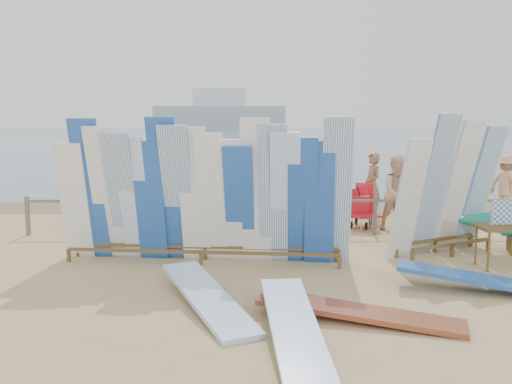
{
  "coord_description": "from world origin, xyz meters",
  "views": [
    {
      "loc": [
        -0.84,
        -9.29,
        2.59
      ],
      "look_at": [
        -0.75,
        2.55,
        1.06
      ],
      "focal_mm": 38.0,
      "sensor_mm": 36.0,
      "label": 1
    }
  ],
  "objects_px": {
    "beach_chair_right": "(365,218)",
    "beachgoer_extra_1": "(95,186)",
    "beachgoer_9": "(451,185)",
    "main_surfboard_rack": "(203,198)",
    "beachgoer_5": "(289,184)",
    "beachgoer_4": "(265,188)",
    "flat_board_c": "(359,320)",
    "beachgoer_extra_0": "(507,185)",
    "flat_board_b": "(294,344)",
    "beachgoer_6": "(415,190)",
    "beach_chair_left": "(256,219)",
    "beachgoer_7": "(372,185)",
    "beachgoer_8": "(398,193)",
    "beachgoer_1": "(165,186)",
    "stroller": "(362,210)",
    "beachgoer_11": "(118,179)",
    "flat_board_a": "(207,308)",
    "side_surfboard_rack": "(447,192)",
    "vendor_table": "(503,246)",
    "flat_board_d": "(487,293)",
    "beachgoer_2": "(162,192)"
  },
  "relations": [
    {
      "from": "beachgoer_7",
      "to": "beachgoer_extra_0",
      "type": "bearing_deg",
      "value": 78.3
    },
    {
      "from": "flat_board_d",
      "to": "beachgoer_8",
      "type": "bearing_deg",
      "value": 17.45
    },
    {
      "from": "stroller",
      "to": "beachgoer_8",
      "type": "xyz_separation_m",
      "value": [
        0.8,
        -0.35,
        0.47
      ]
    },
    {
      "from": "flat_board_b",
      "to": "beach_chair_left",
      "type": "height_order",
      "value": "beach_chair_left"
    },
    {
      "from": "beachgoer_11",
      "to": "beachgoer_7",
      "type": "xyz_separation_m",
      "value": [
        7.39,
        -1.75,
        0.01
      ]
    },
    {
      "from": "beach_chair_right",
      "to": "vendor_table",
      "type": "bearing_deg",
      "value": -79.98
    },
    {
      "from": "beachgoer_1",
      "to": "beachgoer_11",
      "type": "bearing_deg",
      "value": -115.83
    },
    {
      "from": "stroller",
      "to": "beach_chair_right",
      "type": "bearing_deg",
      "value": -66.1
    },
    {
      "from": "beachgoer_5",
      "to": "beachgoer_4",
      "type": "distance_m",
      "value": 1.37
    },
    {
      "from": "beachgoer_extra_1",
      "to": "beachgoer_extra_0",
      "type": "bearing_deg",
      "value": 179.39
    },
    {
      "from": "beachgoer_11",
      "to": "beachgoer_extra_0",
      "type": "distance_m",
      "value": 11.26
    },
    {
      "from": "flat_board_c",
      "to": "beachgoer_extra_1",
      "type": "xyz_separation_m",
      "value": [
        -5.75,
        8.04,
        0.84
      ]
    },
    {
      "from": "flat_board_b",
      "to": "flat_board_d",
      "type": "xyz_separation_m",
      "value": [
        3.1,
        1.93,
        0.0
      ]
    },
    {
      "from": "stroller",
      "to": "flat_board_c",
      "type": "bearing_deg",
      "value": -79.85
    },
    {
      "from": "beachgoer_2",
      "to": "beachgoer_6",
      "type": "height_order",
      "value": "beachgoer_6"
    },
    {
      "from": "beach_chair_right",
      "to": "beachgoer_extra_1",
      "type": "xyz_separation_m",
      "value": [
        -7.09,
        1.99,
        0.55
      ]
    },
    {
      "from": "flat_board_c",
      "to": "beachgoer_extra_0",
      "type": "relative_size",
      "value": 1.57
    },
    {
      "from": "beachgoer_5",
      "to": "beachgoer_extra_0",
      "type": "bearing_deg",
      "value": -106.82
    },
    {
      "from": "vendor_table",
      "to": "beach_chair_right",
      "type": "relative_size",
      "value": 1.26
    },
    {
      "from": "stroller",
      "to": "beachgoer_9",
      "type": "distance_m",
      "value": 3.75
    },
    {
      "from": "beachgoer_4",
      "to": "beachgoer_extra_0",
      "type": "distance_m",
      "value": 6.72
    },
    {
      "from": "flat_board_a",
      "to": "beachgoer_extra_0",
      "type": "height_order",
      "value": "beachgoer_extra_0"
    },
    {
      "from": "flat_board_b",
      "to": "beachgoer_6",
      "type": "relative_size",
      "value": 1.64
    },
    {
      "from": "flat_board_c",
      "to": "flat_board_b",
      "type": "bearing_deg",
      "value": 149.01
    },
    {
      "from": "main_surfboard_rack",
      "to": "beachgoer_2",
      "type": "height_order",
      "value": "main_surfboard_rack"
    },
    {
      "from": "beachgoer_4",
      "to": "beachgoer_extra_0",
      "type": "bearing_deg",
      "value": 142.65
    },
    {
      "from": "beachgoer_4",
      "to": "main_surfboard_rack",
      "type": "bearing_deg",
      "value": 33.0
    },
    {
      "from": "flat_board_b",
      "to": "beachgoer_7",
      "type": "relative_size",
      "value": 1.53
    },
    {
      "from": "main_surfboard_rack",
      "to": "beachgoer_1",
      "type": "height_order",
      "value": "main_surfboard_rack"
    },
    {
      "from": "beach_chair_right",
      "to": "beachgoer_5",
      "type": "relative_size",
      "value": 0.59
    },
    {
      "from": "flat_board_c",
      "to": "beachgoer_5",
      "type": "bearing_deg",
      "value": 20.7
    },
    {
      "from": "beachgoer_2",
      "to": "beach_chair_left",
      "type": "bearing_deg",
      "value": -15.34
    },
    {
      "from": "beachgoer_8",
      "to": "beachgoer_extra_1",
      "type": "bearing_deg",
      "value": 152.31
    },
    {
      "from": "main_surfboard_rack",
      "to": "beachgoer_11",
      "type": "bearing_deg",
      "value": 121.56
    },
    {
      "from": "vendor_table",
      "to": "beachgoer_2",
      "type": "relative_size",
      "value": 0.75
    },
    {
      "from": "side_surfboard_rack",
      "to": "stroller",
      "type": "height_order",
      "value": "side_surfboard_rack"
    },
    {
      "from": "flat_board_d",
      "to": "beach_chair_left",
      "type": "xyz_separation_m",
      "value": [
        -3.51,
        5.0,
        0.25
      ]
    },
    {
      "from": "beach_chair_right",
      "to": "beachgoer_4",
      "type": "distance_m",
      "value": 2.85
    },
    {
      "from": "beach_chair_left",
      "to": "beachgoer_7",
      "type": "relative_size",
      "value": 0.49
    },
    {
      "from": "flat_board_b",
      "to": "flat_board_d",
      "type": "distance_m",
      "value": 3.65
    },
    {
      "from": "beachgoer_5",
      "to": "beachgoer_2",
      "type": "bearing_deg",
      "value": 106.34
    },
    {
      "from": "vendor_table",
      "to": "beachgoer_1",
      "type": "bearing_deg",
      "value": 137.01
    },
    {
      "from": "beachgoer_2",
      "to": "beachgoer_8",
      "type": "xyz_separation_m",
      "value": [
        5.84,
        -0.86,
        0.08
      ]
    },
    {
      "from": "side_surfboard_rack",
      "to": "beachgoer_extra_1",
      "type": "relative_size",
      "value": 1.65
    },
    {
      "from": "beachgoer_2",
      "to": "beachgoer_11",
      "type": "height_order",
      "value": "beachgoer_11"
    },
    {
      "from": "flat_board_c",
      "to": "beachgoer_extra_0",
      "type": "distance_m",
      "value": 9.79
    },
    {
      "from": "flat_board_a",
      "to": "beachgoer_5",
      "type": "distance_m",
      "value": 8.35
    },
    {
      "from": "beachgoer_9",
      "to": "main_surfboard_rack",
      "type": "bearing_deg",
      "value": -79.64
    },
    {
      "from": "flat_board_c",
      "to": "beachgoer_7",
      "type": "height_order",
      "value": "beachgoer_7"
    },
    {
      "from": "flat_board_c",
      "to": "flat_board_d",
      "type": "bearing_deg",
      "value": -43.71
    }
  ]
}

